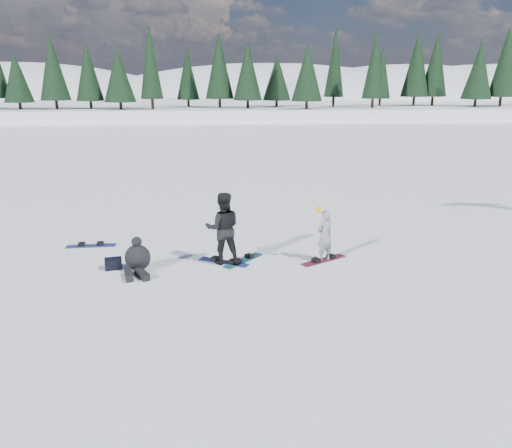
{
  "coord_description": "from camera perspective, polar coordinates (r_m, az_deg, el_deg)",
  "views": [
    {
      "loc": [
        -1.95,
        -12.94,
        4.96
      ],
      "look_at": [
        -0.88,
        0.41,
        1.1
      ],
      "focal_mm": 35.0,
      "sensor_mm": 36.0,
      "label": 1
    }
  ],
  "objects": [
    {
      "name": "ground",
      "position": [
        14.0,
        3.74,
        -4.72
      ],
      "size": [
        420.0,
        420.0,
        0.0
      ],
      "primitive_type": "plane",
      "color": "white",
      "rests_on": "ground"
    },
    {
      "name": "alpine_backdrop",
      "position": [
        203.23,
        -7.46,
        10.58
      ],
      "size": [
        412.5,
        227.0,
        53.2
      ],
      "color": "white",
      "rests_on": "ground"
    },
    {
      "name": "snowboarder_woman",
      "position": [
        14.18,
        7.83,
        -1.29
      ],
      "size": [
        0.65,
        0.58,
        1.64
      ],
      "rotation": [
        0.0,
        0.0,
        3.66
      ],
      "color": "gray",
      "rests_on": "ground"
    },
    {
      "name": "snowboarder_man",
      "position": [
        13.87,
        -3.8,
        -0.48
      ],
      "size": [
        1.01,
        0.8,
        2.03
      ],
      "primitive_type": "imported",
      "rotation": [
        0.0,
        0.0,
        3.18
      ],
      "color": "black",
      "rests_on": "ground"
    },
    {
      "name": "seated_rider",
      "position": [
        13.76,
        -13.4,
        -3.87
      ],
      "size": [
        0.86,
        1.25,
        0.97
      ],
      "rotation": [
        0.0,
        0.0,
        0.39
      ],
      "color": "black",
      "rests_on": "ground"
    },
    {
      "name": "gear_bag",
      "position": [
        14.2,
        -15.99,
        -4.38
      ],
      "size": [
        0.5,
        0.39,
        0.3
      ],
      "primitive_type": "cube",
      "rotation": [
        0.0,
        0.0,
        0.22
      ],
      "color": "black",
      "rests_on": "ground"
    },
    {
      "name": "snowboard_woman",
      "position": [
        14.42,
        7.73,
        -4.13
      ],
      "size": [
        1.44,
        0.99,
        0.03
      ],
      "primitive_type": "cube",
      "rotation": [
        0.0,
        0.0,
        0.52
      ],
      "color": "maroon",
      "rests_on": "ground"
    },
    {
      "name": "snowboard_man",
      "position": [
        14.19,
        -3.72,
        -4.36
      ],
      "size": [
        1.45,
        0.98,
        0.03
      ],
      "primitive_type": "cube",
      "rotation": [
        0.0,
        0.0,
        -0.51
      ],
      "color": "navy",
      "rests_on": "ground"
    },
    {
      "name": "snowboard_loose_c",
      "position": [
        16.34,
        -18.32,
        -2.39
      ],
      "size": [
        1.51,
        0.35,
        0.03
      ],
      "primitive_type": "cube",
      "rotation": [
        0.0,
        0.0,
        0.05
      ],
      "color": "#1C3B9A",
      "rests_on": "ground"
    },
    {
      "name": "snowboard_loose_a",
      "position": [
        14.26,
        -1.48,
        -4.22
      ],
      "size": [
        1.21,
        1.3,
        0.03
      ],
      "primitive_type": "cube",
      "rotation": [
        0.0,
        0.0,
        0.84
      ],
      "color": "#186E88",
      "rests_on": "ground"
    }
  ]
}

